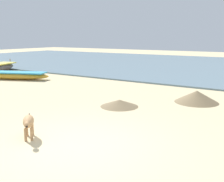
% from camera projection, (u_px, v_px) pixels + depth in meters
% --- Properties ---
extents(ground, '(80.00, 80.00, 0.00)m').
position_uv_depth(ground, '(75.00, 146.00, 6.17)').
color(ground, '#CCB789').
extents(fishing_boat_2, '(4.17, 2.39, 0.63)m').
position_uv_depth(fishing_boat_2, '(14.00, 75.00, 15.66)').
color(fishing_boat_2, gold).
rests_on(fishing_boat_2, ground).
extents(calf_near_tan, '(0.73, 0.72, 0.57)m').
position_uv_depth(calf_near_tan, '(28.00, 122.00, 6.55)').
color(calf_near_tan, tan).
rests_on(calf_near_tan, ground).
extents(debris_pile_0, '(2.18, 2.18, 0.44)m').
position_uv_depth(debris_pile_0, '(197.00, 96.00, 10.21)').
color(debris_pile_0, '#7A6647').
rests_on(debris_pile_0, ground).
extents(debris_pile_1, '(1.88, 1.88, 0.24)m').
position_uv_depth(debris_pile_1, '(119.00, 103.00, 9.63)').
color(debris_pile_1, '#7A6647').
rests_on(debris_pile_1, ground).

